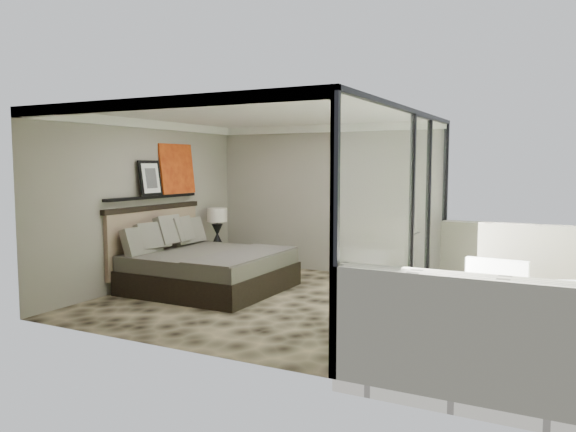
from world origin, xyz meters
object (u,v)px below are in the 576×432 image
at_px(table_lamp, 217,221).
at_px(lounger, 484,303).
at_px(ottoman, 566,299).
at_px(nightstand, 215,257).
at_px(bed, 204,266).

bearing_deg(table_lamp, lounger, -12.81).
bearing_deg(ottoman, lounger, -146.31).
bearing_deg(ottoman, table_lamp, 175.17).
bearing_deg(lounger, nightstand, 171.71).
relative_size(nightstand, ottoman, 1.22).
relative_size(table_lamp, ottoman, 1.54).
xyz_separation_m(table_lamp, ottoman, (6.05, -0.51, -0.74)).
relative_size(nightstand, table_lamp, 0.79).
relative_size(ottoman, lounger, 0.25).
bearing_deg(nightstand, bed, -43.81).
distance_m(bed, lounger, 4.39).
height_order(table_lamp, lounger, table_lamp).
bearing_deg(bed, lounger, 3.32).
relative_size(bed, nightstand, 4.20).
relative_size(nightstand, lounger, 0.30).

